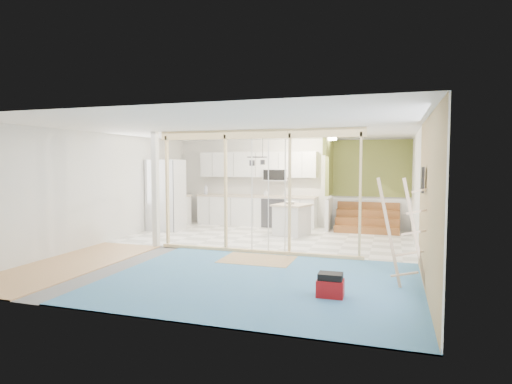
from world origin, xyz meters
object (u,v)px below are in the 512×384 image
(ladder, at_px, (405,233))
(island, at_px, (292,220))
(fridge, at_px, (166,195))
(toolbox, at_px, (330,286))

(ladder, bearing_deg, island, 118.28)
(fridge, bearing_deg, ladder, -35.18)
(toolbox, bearing_deg, island, 108.10)
(island, bearing_deg, fridge, -160.19)
(island, distance_m, ladder, 4.95)
(toolbox, height_order, ladder, ladder)
(fridge, bearing_deg, toolbox, -44.80)
(fridge, relative_size, island, 1.90)
(fridge, relative_size, ladder, 1.19)
(fridge, distance_m, toolbox, 7.05)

